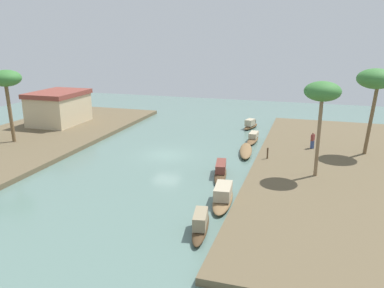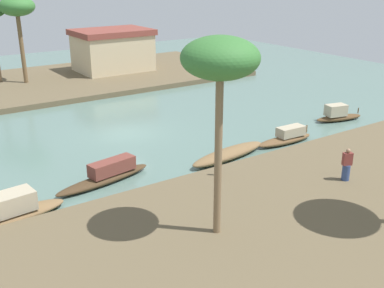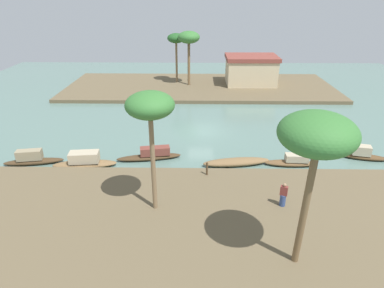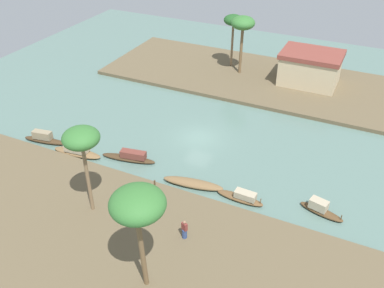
# 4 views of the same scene
# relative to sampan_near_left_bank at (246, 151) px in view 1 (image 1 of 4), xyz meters

# --- Properties ---
(river_water) EXTENTS (67.34, 67.34, 0.00)m
(river_water) POSITION_rel_sampan_near_left_bank_xyz_m (-2.71, 7.03, -0.27)
(river_water) COLOR slate
(river_water) RESTS_ON ground
(riverbank_left) EXTENTS (36.37, 14.28, 0.42)m
(riverbank_left) POSITION_rel_sampan_near_left_bank_xyz_m (-2.71, -8.45, -0.06)
(riverbank_left) COLOR brown
(riverbank_left) RESTS_ON ground
(riverbank_right) EXTENTS (36.37, 14.28, 0.42)m
(riverbank_right) POSITION_rel_sampan_near_left_bank_xyz_m (-2.71, 22.52, -0.06)
(riverbank_right) COLOR brown
(riverbank_right) RESTS_ON ground
(sampan_near_left_bank) EXTENTS (5.35, 1.90, 0.53)m
(sampan_near_left_bank) POSITION_rel_sampan_near_left_bank_xyz_m (0.00, 0.00, 0.00)
(sampan_near_left_bank) COLOR brown
(sampan_near_left_bank) RESTS_ON river_water
(sampan_upstream_small) EXTENTS (3.61, 1.66, 1.14)m
(sampan_upstream_small) POSITION_rel_sampan_near_left_bank_xyz_m (10.30, 1.22, 0.16)
(sampan_upstream_small) COLOR brown
(sampan_upstream_small) RESTS_ON river_water
(sampan_with_tall_canopy) EXTENTS (5.22, 1.83, 1.04)m
(sampan_with_tall_canopy) POSITION_rel_sampan_near_left_bank_xyz_m (-6.73, 0.87, 0.13)
(sampan_with_tall_canopy) COLOR #47331E
(sampan_with_tall_canopy) RESTS_ON river_water
(sampan_foreground) EXTENTS (4.59, 1.62, 1.21)m
(sampan_foreground) POSITION_rel_sampan_near_left_bank_xyz_m (-15.89, -0.11, 0.18)
(sampan_foreground) COLOR #47331E
(sampan_foreground) RESTS_ON river_water
(sampan_midstream) EXTENTS (4.96, 1.75, 1.23)m
(sampan_midstream) POSITION_rel_sampan_near_left_bank_xyz_m (-11.68, -0.46, 0.20)
(sampan_midstream) COLOR brown
(sampan_midstream) RESTS_ON river_water
(sampan_downstream_large) EXTENTS (3.97, 1.10, 0.96)m
(sampan_downstream_large) POSITION_rel_sampan_near_left_bank_xyz_m (4.32, -0.01, 0.09)
(sampan_downstream_large) COLOR brown
(sampan_downstream_large) RESTS_ON river_water
(person_on_near_bank) EXTENTS (0.49, 0.47, 1.55)m
(person_on_near_bank) POSITION_rel_sampan_near_left_bank_xyz_m (2.16, -5.96, 0.83)
(person_on_near_bank) COLOR #33477A
(person_on_near_bank) RESTS_ON riverbank_left
(mooring_post) EXTENTS (0.14, 0.14, 0.97)m
(mooring_post) POSITION_rel_sampan_near_left_bank_xyz_m (-2.35, -2.28, 0.64)
(mooring_post) COLOR #4C3823
(mooring_post) RESTS_ON riverbank_left
(palm_tree_left_near) EXTENTS (2.65, 2.65, 7.21)m
(palm_tree_left_near) POSITION_rel_sampan_near_left_bank_xyz_m (-5.56, -6.30, 6.49)
(palm_tree_left_near) COLOR #7F6647
(palm_tree_left_near) RESTS_ON riverbank_left
(palm_tree_left_far) EXTENTS (3.20, 3.20, 7.65)m
(palm_tree_left_far) POSITION_rel_sampan_near_left_bank_xyz_m (1.73, -10.73, 6.80)
(palm_tree_left_far) COLOR brown
(palm_tree_left_far) RESTS_ON riverbank_left
(palm_tree_right_short) EXTENTS (2.93, 2.93, 7.17)m
(palm_tree_right_short) POSITION_rel_sampan_near_left_bank_xyz_m (-4.25, 22.93, 6.34)
(palm_tree_right_short) COLOR brown
(palm_tree_right_short) RESTS_ON riverbank_right
(riverside_building) EXTENTS (7.05, 5.30, 3.89)m
(riverside_building) POSITION_rel_sampan_near_left_bank_xyz_m (4.34, 23.48, 2.13)
(riverside_building) COLOR beige
(riverside_building) RESTS_ON riverbank_right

